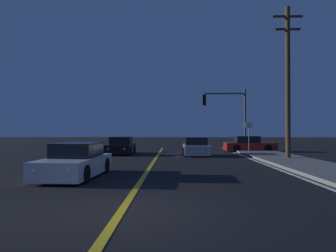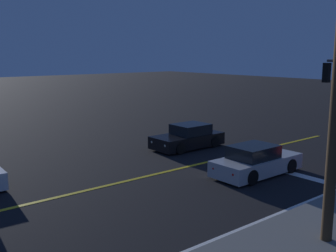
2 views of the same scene
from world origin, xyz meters
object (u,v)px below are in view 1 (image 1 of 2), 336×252
at_px(car_far_approaching_silver, 196,147).
at_px(traffic_signal_near_right, 229,110).
at_px(car_lead_oncoming_red, 249,145).
at_px(street_sign_corner, 249,133).
at_px(car_parked_curb_black, 121,147).
at_px(utility_pole_right, 288,80).
at_px(car_following_oncoming_white, 76,162).

height_order(car_far_approaching_silver, traffic_signal_near_right, traffic_signal_near_right).
relative_size(car_lead_oncoming_red, street_sign_corner, 1.75).
bearing_deg(street_sign_corner, traffic_signal_near_right, 110.40).
xyz_separation_m(car_parked_curb_black, traffic_signal_near_right, (8.74, 2.58, 2.98)).
relative_size(car_parked_curb_black, street_sign_corner, 1.71).
bearing_deg(utility_pole_right, car_far_approaching_silver, 145.75).
bearing_deg(traffic_signal_near_right, car_following_oncoming_white, 60.56).
height_order(traffic_signal_near_right, utility_pole_right, utility_pole_right).
xyz_separation_m(car_lead_oncoming_red, utility_pole_right, (0.62, -8.02, 4.39)).
height_order(traffic_signal_near_right, street_sign_corner, traffic_signal_near_right).
height_order(car_parked_curb_black, traffic_signal_near_right, traffic_signal_near_right).
xyz_separation_m(car_following_oncoming_white, street_sign_corner, (9.58, 12.33, 1.08)).
bearing_deg(utility_pole_right, car_lead_oncoming_red, 94.44).
xyz_separation_m(car_following_oncoming_white, car_far_approaching_silver, (5.50, 11.46, -0.00)).
height_order(car_far_approaching_silver, car_parked_curb_black, same).
relative_size(car_lead_oncoming_red, car_parked_curb_black, 1.03).
xyz_separation_m(traffic_signal_near_right, utility_pole_right, (2.44, -7.41, 1.41)).
bearing_deg(car_far_approaching_silver, street_sign_corner, 12.33).
relative_size(traffic_signal_near_right, utility_pole_right, 0.56).
height_order(car_following_oncoming_white, car_far_approaching_silver, same).
bearing_deg(street_sign_corner, utility_pole_right, -73.10).
height_order(car_lead_oncoming_red, car_following_oncoming_white, same).
bearing_deg(car_lead_oncoming_red, car_following_oncoming_white, -34.69).
distance_m(car_far_approaching_silver, utility_pole_right, 7.96).
height_order(car_far_approaching_silver, street_sign_corner, street_sign_corner).
xyz_separation_m(car_far_approaching_silver, utility_pole_right, (5.48, -3.73, 4.39)).
bearing_deg(car_lead_oncoming_red, car_far_approaching_silver, -49.97).
height_order(car_following_oncoming_white, car_parked_curb_black, same).
xyz_separation_m(traffic_signal_near_right, street_sign_corner, (1.04, -2.80, -1.90)).
bearing_deg(car_lead_oncoming_red, street_sign_corner, -14.20).
xyz_separation_m(car_following_oncoming_white, traffic_signal_near_right, (8.54, 15.13, 2.98)).
relative_size(car_lead_oncoming_red, car_far_approaching_silver, 0.99).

